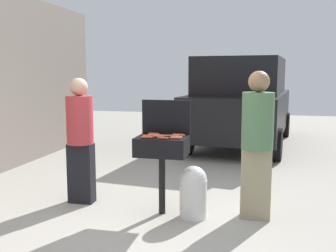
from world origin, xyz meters
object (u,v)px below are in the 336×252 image
Objects in this scene: hot_dog_13 at (154,135)px; person_left at (80,136)px; hot_dog_1 at (148,136)px; hot_dog_2 at (179,135)px; hot_dog_4 at (163,138)px; hot_dog_11 at (175,138)px; propane_tank at (193,191)px; hot_dog_10 at (147,137)px; parked_minivan at (242,101)px; hot_dog_5 at (159,136)px; hot_dog_6 at (149,137)px; hot_dog_12 at (178,135)px; hot_dog_9 at (153,135)px; hot_dog_0 at (164,136)px; hot_dog_3 at (177,137)px; hot_dog_8 at (154,134)px; bbq_grill at (162,149)px; hot_dog_7 at (174,136)px; person_right at (257,140)px.

hot_dog_13 is 1.04m from person_left.
hot_dog_1 is 1.00× the size of hot_dog_2.
hot_dog_4 is 0.14m from hot_dog_11.
hot_dog_10 is at bearing -168.10° from propane_tank.
parked_minivan reaches higher than person_left.
hot_dog_5 is 0.13m from hot_dog_6.
hot_dog_6 is 1.00× the size of hot_dog_13.
hot_dog_2 and hot_dog_6 have the same top height.
hot_dog_6 is at bearing -142.58° from hot_dog_12.
hot_dog_13 is at bearing 51.62° from hot_dog_1.
hot_dog_6 is 5.02m from parked_minivan.
hot_dog_9 is at bearing -157.64° from hot_dog_12.
hot_dog_3 is at bearing -22.61° from hot_dog_0.
hot_dog_4 is at bearing -50.47° from hot_dog_13.
hot_dog_11 is (0.32, -0.24, 0.00)m from hot_dog_8.
hot_dog_2 is 4.78m from parked_minivan.
person_left is (-1.10, 0.22, -0.07)m from hot_dog_5.
hot_dog_1 reaches higher than bbq_grill.
hot_dog_7 is at bearing -107.80° from hot_dog_12.
hot_dog_8 is 0.08× the size of person_right.
bbq_grill is at bearing 173.46° from propane_tank.
hot_dog_2 is at bearing 57.48° from hot_dog_4.
bbq_grill is 7.22× the size of hot_dog_12.
hot_dog_5 is 0.11m from hot_dog_13.
hot_dog_11 is 0.67m from propane_tank.
hot_dog_7 is at bearing 5.23° from hot_dog_9.
hot_dog_3 is at bearing -174.79° from propane_tank.
hot_dog_4 is at bearing -162.68° from propane_tank.
hot_dog_7 is at bearing 164.65° from propane_tank.
person_left is 0.35× the size of parked_minivan.
hot_dog_9 is at bearing 147.76° from hot_dog_5.
hot_dog_8 and hot_dog_11 have the same top height.
person_left is (-1.12, 0.17, 0.09)m from bbq_grill.
hot_dog_9 is 1.00× the size of hot_dog_12.
hot_dog_13 is at bearing 129.53° from hot_dog_4.
person_right reaches higher than hot_dog_8.
hot_dog_9 is (-0.13, -0.01, 0.00)m from hot_dog_0.
hot_dog_4 is 0.29m from hot_dog_12.
hot_dog_9 is at bearing 158.20° from hot_dog_11.
person_left is at bearing 167.71° from hot_dog_11.
hot_dog_0 is at bearing 55.83° from hot_dog_5.
hot_dog_9 is (-0.08, 0.05, 0.00)m from hot_dog_5.
hot_dog_1 is 0.21× the size of propane_tank.
hot_dog_3 is 1.00× the size of hot_dog_4.
hot_dog_8 is at bearing 86.98° from hot_dog_10.
hot_dog_3 is at bearing -3.05° from hot_dog_1.
bbq_grill is 0.22m from hot_dog_4.
bbq_grill is at bearing -158.49° from hot_dog_2.
hot_dog_7 and hot_dog_13 have the same top height.
hot_dog_3 is 0.22m from hot_dog_5.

